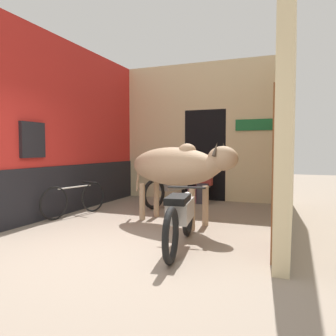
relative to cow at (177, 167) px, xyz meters
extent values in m
plane|color=gray|center=(-0.34, -1.98, -1.03)|extent=(30.00, 30.00, 0.00)
cube|color=red|center=(-2.55, 0.42, 0.77)|extent=(0.18, 4.81, 3.60)
cube|color=black|center=(-2.45, 0.42, -0.53)|extent=(0.03, 4.81, 1.01)
cube|color=black|center=(-2.43, -0.92, 0.48)|extent=(0.08, 0.56, 0.64)
cube|color=beige|center=(-0.34, 2.92, 1.95)|extent=(4.23, 0.18, 1.23)
cube|color=beige|center=(-1.62, 2.92, 0.15)|extent=(1.67, 0.18, 2.37)
cube|color=beige|center=(1.04, 2.92, 0.15)|extent=(1.46, 0.18, 2.37)
cube|color=black|center=(-0.24, 3.28, 0.15)|extent=(1.10, 0.90, 2.37)
cube|color=#196633|center=(1.05, 2.81, 0.91)|extent=(0.97, 0.03, 0.28)
cube|color=beige|center=(1.86, 0.42, 0.77)|extent=(0.18, 4.81, 3.60)
cube|color=brown|center=(1.76, -1.12, 0.02)|extent=(0.05, 1.00, 2.10)
ellipsoid|color=tan|center=(-0.10, 0.03, 0.00)|extent=(2.03, 1.31, 0.69)
ellipsoid|color=tan|center=(0.22, -0.08, 0.29)|extent=(0.40, 0.38, 0.25)
cylinder|color=tan|center=(0.72, -0.25, 0.06)|extent=(0.54, 0.46, 0.45)
ellipsoid|color=tan|center=(0.89, -0.31, 0.17)|extent=(0.62, 0.50, 0.40)
cylinder|color=tan|center=(-0.94, 0.33, -0.22)|extent=(0.14, 0.09, 0.63)
cylinder|color=tan|center=(0.52, 0.03, -0.68)|extent=(0.11, 0.11, 0.70)
cylinder|color=tan|center=(0.39, -0.35, -0.68)|extent=(0.11, 0.11, 0.70)
cylinder|color=tan|center=(-0.58, 0.42, -0.68)|extent=(0.11, 0.11, 0.70)
cylinder|color=tan|center=(-0.72, 0.04, -0.68)|extent=(0.11, 0.11, 0.70)
cone|color=#473D33|center=(0.89, -0.17, 0.31)|extent=(0.12, 0.18, 0.25)
cone|color=#473D33|center=(0.80, -0.43, 0.31)|extent=(0.12, 0.18, 0.25)
torus|color=black|center=(0.64, -1.99, -0.69)|extent=(0.18, 0.68, 0.68)
torus|color=black|center=(0.44, -0.73, -0.69)|extent=(0.18, 0.68, 0.68)
cube|color=#9E9993|center=(0.54, -1.36, -0.51)|extent=(0.39, 0.74, 0.28)
cube|color=black|center=(0.57, -1.55, -0.33)|extent=(0.34, 0.60, 0.09)
cylinder|color=black|center=(0.47, -0.87, -0.26)|extent=(0.58, 0.12, 0.03)
sphere|color=silver|center=(0.45, -0.78, -0.42)|extent=(0.15, 0.15, 0.15)
torus|color=black|center=(-0.96, 1.16, -0.70)|extent=(0.32, 0.66, 0.68)
torus|color=black|center=(-0.49, 2.38, -0.70)|extent=(0.32, 0.66, 0.68)
cube|color=#9E9993|center=(-0.72, 1.77, -0.52)|extent=(0.52, 0.78, 0.28)
cube|color=black|center=(-0.79, 1.58, -0.34)|extent=(0.45, 0.63, 0.09)
cylinder|color=black|center=(-0.54, 2.25, -0.26)|extent=(0.55, 0.24, 0.03)
sphere|color=silver|center=(-0.51, 2.33, -0.42)|extent=(0.15, 0.15, 0.15)
torus|color=black|center=(-2.26, -0.58, -0.71)|extent=(0.17, 0.64, 0.64)
torus|color=black|center=(-2.05, 0.40, -0.71)|extent=(0.17, 0.64, 0.64)
cylinder|color=#B7B2A8|center=(-2.16, -0.09, -0.45)|extent=(0.20, 0.81, 0.03)
cylinder|color=black|center=(-2.07, 0.31, -0.39)|extent=(0.44, 0.12, 0.03)
cube|color=#3D3842|center=(-0.13, 2.22, -0.84)|extent=(0.27, 0.14, 0.39)
cube|color=#3D3842|center=(-0.13, 2.31, -0.59)|extent=(0.27, 0.32, 0.11)
cube|color=maroon|center=(-0.13, 2.38, -0.35)|extent=(0.39, 0.20, 0.47)
sphere|color=tan|center=(-0.13, 2.38, -0.02)|extent=(0.20, 0.20, 0.20)
cylinder|color=#DB6093|center=(-0.41, 2.29, -0.85)|extent=(0.25, 0.25, 0.36)
cylinder|color=#DB6093|center=(-0.41, 2.29, -0.66)|extent=(0.35, 0.35, 0.04)
camera|label=1|loc=(1.98, -5.52, 0.32)|focal=35.00mm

